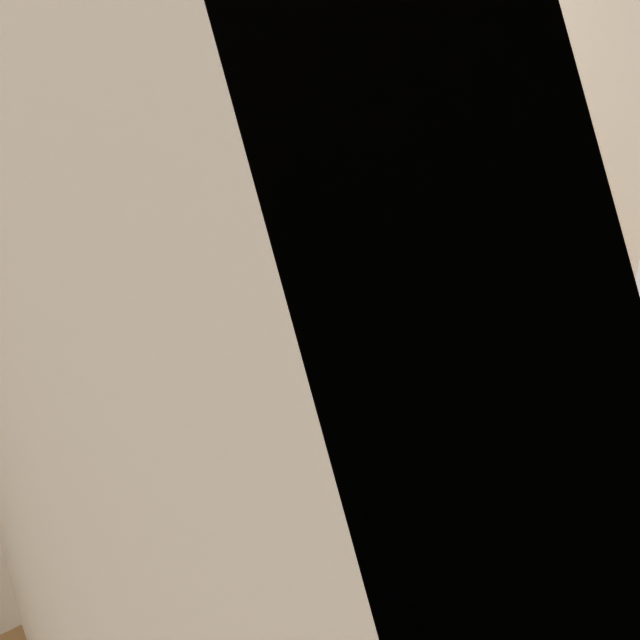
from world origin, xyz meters
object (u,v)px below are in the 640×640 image
(book_stack_keyboard_riser, at_px, (296,387))
(laptop, at_px, (274,273))
(mug, at_px, (111,403))
(computer_mouse, at_px, (391,337))
(cell_phone, at_px, (414,377))
(book_stack_side, at_px, (424,304))
(desk, at_px, (403,432))
(keyboard, at_px, (297,367))
(book_stack_tall, at_px, (283,339))

(book_stack_keyboard_riser, xyz_separation_m, laptop, (0.08, 0.21, 0.27))
(book_stack_keyboard_riser, distance_m, mug, 0.50)
(computer_mouse, xyz_separation_m, cell_phone, (-0.15, -0.25, -0.01))
(book_stack_keyboard_riser, xyz_separation_m, computer_mouse, (0.52, 0.16, -0.03))
(book_stack_side, bearing_deg, desk, -157.78)
(book_stack_keyboard_riser, bearing_deg, laptop, 70.65)
(computer_mouse, bearing_deg, mug, 175.14)
(book_stack_keyboard_riser, relative_size, mug, 2.03)
(keyboard, height_order, mug, keyboard)
(book_stack_tall, height_order, mug, book_stack_tall)
(book_stack_tall, distance_m, laptop, 0.20)
(book_stack_tall, relative_size, mug, 2.13)
(book_stack_keyboard_riser, distance_m, book_stack_side, 0.68)
(keyboard, distance_m, computer_mouse, 0.56)
(computer_mouse, relative_size, mug, 0.83)
(desk, distance_m, book_stack_tall, 0.66)
(cell_phone, bearing_deg, book_stack_tall, 153.64)
(computer_mouse, bearing_deg, keyboard, -162.93)
(book_stack_keyboard_riser, relative_size, cell_phone, 1.87)
(book_stack_tall, height_order, book_stack_keyboard_riser, book_stack_tall)
(desk, xyz_separation_m, laptop, (-0.46, 0.13, 0.66))
(book_stack_keyboard_riser, distance_m, laptop, 0.35)
(desk, bearing_deg, book_stack_side, 22.22)
(desk, distance_m, laptop, 0.82)
(book_stack_tall, distance_m, computer_mouse, 0.46)
(book_stack_tall, height_order, cell_phone, book_stack_tall)
(computer_mouse, bearing_deg, book_stack_side, -8.88)
(book_stack_side, relative_size, mug, 1.95)
(book_stack_tall, bearing_deg, laptop, 86.17)
(laptop, bearing_deg, mug, 177.23)
(desk, xyz_separation_m, book_stack_side, (0.12, 0.05, 0.46))
(desk, xyz_separation_m, keyboard, (-0.54, -0.09, 0.46))
(book_stack_tall, bearing_deg, book_stack_keyboard_riser, -113.47)
(keyboard, xyz_separation_m, cell_phone, (0.38, -0.09, -0.11))
(mug, bearing_deg, book_stack_side, -5.36)
(keyboard, bearing_deg, book_stack_tall, 69.47)
(keyboard, distance_m, cell_phone, 0.40)
(desk, bearing_deg, laptop, 164.47)
(mug, bearing_deg, book_stack_keyboard_riser, -28.66)
(laptop, height_order, keyboard, laptop)
(mug, bearing_deg, cell_phone, -22.16)
(book_stack_keyboard_riser, bearing_deg, computer_mouse, 16.70)
(book_stack_keyboard_riser, distance_m, cell_phone, 0.39)
(keyboard, bearing_deg, mug, 153.25)
(book_stack_side, xyz_separation_m, keyboard, (-0.66, -0.14, -0.00))
(keyboard, bearing_deg, laptop, 73.39)
(laptop, distance_m, computer_mouse, 0.54)
(book_stack_side, bearing_deg, book_stack_keyboard_riser, -168.31)
(book_stack_tall, height_order, laptop, laptop)
(book_stack_keyboard_riser, relative_size, laptop, 0.84)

